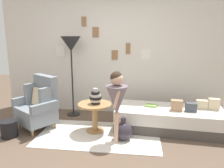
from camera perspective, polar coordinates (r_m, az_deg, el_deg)
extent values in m
plane|color=brown|center=(3.33, -4.94, -17.98)|extent=(12.00, 12.00, 0.00)
cube|color=silver|center=(4.81, -0.22, 7.85)|extent=(4.80, 0.10, 2.60)
cube|color=olive|center=(4.86, -7.29, 15.81)|extent=(0.10, 0.02, 0.20)
cube|color=silver|center=(4.86, -7.30, 15.81)|extent=(0.08, 0.01, 0.16)
cube|color=white|center=(4.71, 8.69, 7.62)|extent=(0.19, 0.02, 0.22)
cube|color=#98988F|center=(4.71, 8.69, 7.62)|extent=(0.15, 0.01, 0.17)
cube|color=olive|center=(4.75, 0.70, 7.55)|extent=(0.13, 0.02, 0.20)
cube|color=#9F9F98|center=(4.74, 0.69, 7.55)|extent=(0.10, 0.01, 0.16)
cube|color=white|center=(5.03, -13.24, 8.33)|extent=(0.18, 0.02, 0.24)
cube|color=silver|center=(5.03, -13.26, 8.33)|extent=(0.14, 0.01, 0.19)
cube|color=olive|center=(4.71, 4.19, 9.19)|extent=(0.09, 0.02, 0.23)
cube|color=#9F9F9A|center=(4.71, 4.19, 9.18)|extent=(0.07, 0.01, 0.18)
cube|color=olive|center=(4.80, -4.28, 13.28)|extent=(0.14, 0.02, 0.21)
cube|color=slate|center=(4.79, -4.29, 13.28)|extent=(0.11, 0.01, 0.16)
cube|color=silver|center=(3.91, -3.40, -13.05)|extent=(2.07, 1.15, 0.01)
cylinder|color=tan|center=(4.48, -22.96, -9.85)|extent=(0.04, 0.04, 0.12)
cylinder|color=tan|center=(4.08, -19.96, -11.82)|extent=(0.04, 0.04, 0.12)
cylinder|color=tan|center=(4.67, -17.97, -8.55)|extent=(0.04, 0.04, 0.12)
cylinder|color=tan|center=(4.29, -14.64, -10.26)|extent=(0.04, 0.04, 0.12)
cube|color=gray|center=(4.30, -19.09, -7.49)|extent=(0.81, 0.80, 0.30)
cube|color=gray|center=(4.29, -16.83, -1.44)|extent=(0.58, 0.45, 0.55)
cube|color=gray|center=(4.47, -19.96, -2.22)|extent=(0.24, 0.30, 0.39)
cube|color=gray|center=(4.03, -16.39, -3.52)|extent=(0.24, 0.30, 0.39)
cube|color=gray|center=(4.51, -21.59, -3.83)|extent=(0.36, 0.47, 0.14)
cube|color=gray|center=(3.95, -17.19, -5.76)|extent=(0.36, 0.47, 0.14)
cube|color=beige|center=(4.25, -18.24, -3.26)|extent=(0.39, 0.34, 0.33)
cube|color=#4C4742|center=(4.22, 14.42, -10.15)|extent=(1.96, 0.94, 0.18)
cube|color=silver|center=(4.15, 14.57, -7.60)|extent=(1.96, 0.94, 0.22)
cube|color=beige|center=(4.31, 24.97, -4.75)|extent=(0.20, 0.15, 0.20)
cube|color=beige|center=(4.27, 22.29, -4.93)|extent=(0.19, 0.12, 0.16)
cube|color=#474C56|center=(4.05, 19.86, -5.69)|extent=(0.18, 0.13, 0.15)
cube|color=tan|center=(4.01, 16.46, -5.34)|extent=(0.21, 0.14, 0.19)
cylinder|color=tan|center=(4.06, -4.42, -11.98)|extent=(0.33, 0.33, 0.02)
cylinder|color=tan|center=(3.96, -4.47, -8.75)|extent=(0.10, 0.10, 0.47)
cylinder|color=tan|center=(3.88, -4.54, -5.29)|extent=(0.59, 0.59, 0.03)
cylinder|color=black|center=(3.86, -4.28, -4.81)|extent=(0.15, 0.15, 0.04)
cylinder|color=silver|center=(3.85, -4.29, -4.20)|extent=(0.18, 0.18, 0.04)
cylinder|color=black|center=(3.83, -4.30, -3.58)|extent=(0.21, 0.21, 0.04)
cylinder|color=silver|center=(3.82, -4.31, -2.95)|extent=(0.18, 0.18, 0.04)
cylinder|color=black|center=(3.81, -4.32, -2.32)|extent=(0.15, 0.15, 0.04)
cylinder|color=silver|center=(3.80, -4.33, -1.57)|extent=(0.07, 0.07, 0.06)
cylinder|color=black|center=(4.92, -9.94, -7.67)|extent=(0.28, 0.28, 0.02)
cylinder|color=black|center=(4.70, -10.30, 1.52)|extent=(0.03, 0.03, 1.58)
cone|color=#232328|center=(4.62, -10.65, 10.24)|extent=(0.41, 0.41, 0.30)
cylinder|color=#D8AD8E|center=(3.56, 1.09, -11.44)|extent=(0.07, 0.07, 0.49)
cylinder|color=#D8AD8E|center=(3.65, 1.36, -10.81)|extent=(0.07, 0.07, 0.49)
cone|color=slate|center=(3.45, 1.26, -4.31)|extent=(0.34, 0.34, 0.47)
cylinder|color=slate|center=(3.41, 1.27, -1.80)|extent=(0.17, 0.17, 0.18)
cylinder|color=#D8AD8E|center=(3.31, 1.27, -3.81)|extent=(0.13, 0.06, 0.31)
cylinder|color=#D8AD8E|center=(3.54, 1.91, -2.74)|extent=(0.13, 0.06, 0.31)
sphere|color=#D8AD8E|center=(3.36, 1.29, 1.31)|extent=(0.20, 0.20, 0.20)
sphere|color=#38281E|center=(3.36, 1.12, 1.73)|extent=(0.19, 0.19, 0.19)
cube|color=#86AE54|center=(4.17, 10.08, -5.51)|extent=(0.25, 0.21, 0.03)
sphere|color=#332D38|center=(3.70, 2.92, -12.11)|extent=(0.30, 0.30, 0.30)
cylinder|color=#332D38|center=(3.62, 2.95, -9.36)|extent=(0.08, 0.08, 0.09)
cylinder|color=black|center=(4.18, -25.17, -10.48)|extent=(0.28, 0.28, 0.28)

